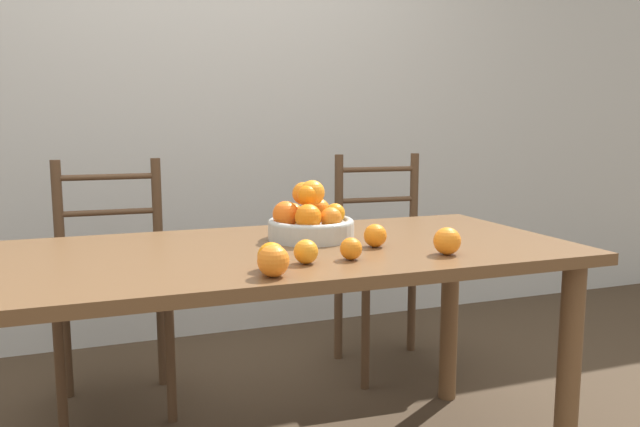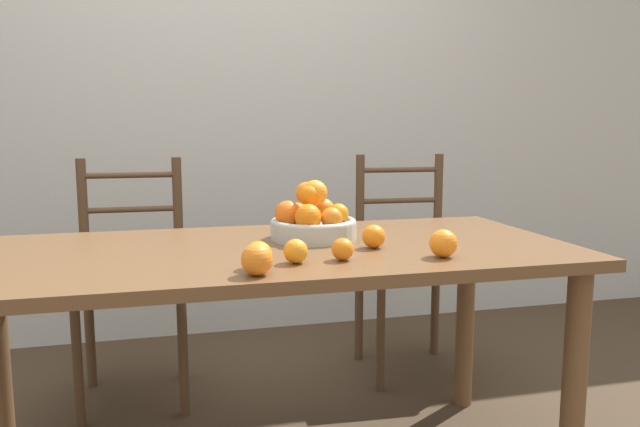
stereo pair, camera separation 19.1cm
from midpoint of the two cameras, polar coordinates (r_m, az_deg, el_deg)
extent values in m
cube|color=beige|center=(3.30, -7.68, 11.42)|extent=(8.00, 0.06, 2.60)
cube|color=brown|center=(1.87, -1.87, -3.67)|extent=(1.84, 0.83, 0.03)
cylinder|color=brown|center=(2.05, 24.81, -14.23)|extent=(0.07, 0.07, 0.71)
cylinder|color=brown|center=(2.57, 15.25, -9.21)|extent=(0.07, 0.07, 0.71)
cylinder|color=#B2B7B2|center=(2.00, 2.14, -1.60)|extent=(0.28, 0.28, 0.05)
torus|color=#B2B7B2|center=(1.99, 2.14, -0.83)|extent=(0.28, 0.28, 0.02)
sphere|color=orange|center=(2.02, 4.41, -0.03)|extent=(0.07, 0.07, 0.07)
sphere|color=orange|center=(2.07, 2.91, 0.29)|extent=(0.08, 0.08, 0.08)
sphere|color=orange|center=(2.05, 0.54, 0.03)|extent=(0.07, 0.07, 0.07)
sphere|color=orange|center=(1.97, -0.21, -0.04)|extent=(0.08, 0.08, 0.08)
sphere|color=orange|center=(1.91, 1.76, -0.37)|extent=(0.08, 0.08, 0.08)
sphere|color=orange|center=(1.93, 3.90, -0.45)|extent=(0.07, 0.07, 0.07)
sphere|color=orange|center=(1.98, 2.28, 1.90)|extent=(0.08, 0.08, 0.08)
sphere|color=orange|center=(2.00, 1.50, 1.85)|extent=(0.07, 0.07, 0.07)
sphere|color=orange|center=(1.96, 1.84, 1.64)|extent=(0.07, 0.07, 0.07)
sphere|color=orange|center=(1.65, 1.06, -3.50)|extent=(0.07, 0.07, 0.07)
sphere|color=orange|center=(1.52, -2.23, -4.28)|extent=(0.08, 0.08, 0.08)
sphere|color=orange|center=(1.87, 7.86, -2.12)|extent=(0.07, 0.07, 0.07)
sphere|color=orange|center=(1.78, 14.26, -2.70)|extent=(0.08, 0.08, 0.08)
sphere|color=orange|center=(1.59, -2.25, -3.85)|extent=(0.07, 0.07, 0.07)
sphere|color=orange|center=(1.69, 5.31, -3.31)|extent=(0.06, 0.06, 0.06)
cylinder|color=#513823|center=(2.48, -19.21, -13.09)|extent=(0.04, 0.04, 0.46)
cylinder|color=#513823|center=(2.47, -10.19, -12.85)|extent=(0.04, 0.04, 0.46)
cylinder|color=#513823|center=(2.75, -18.73, -5.38)|extent=(0.04, 0.04, 0.97)
cylinder|color=#513823|center=(2.74, -10.77, -5.14)|extent=(0.04, 0.04, 0.97)
cube|color=#513823|center=(2.57, -14.83, -6.39)|extent=(0.43, 0.41, 0.04)
cylinder|color=#513823|center=(2.71, -14.85, -2.66)|extent=(0.38, 0.03, 0.02)
cylinder|color=#513823|center=(2.69, -14.97, 0.34)|extent=(0.38, 0.03, 0.02)
cylinder|color=#513823|center=(2.67, -15.08, 3.39)|extent=(0.38, 0.03, 0.02)
cylinder|color=#513823|center=(2.66, 7.66, -11.24)|extent=(0.04, 0.04, 0.46)
cylinder|color=#513823|center=(2.80, 15.17, -10.45)|extent=(0.04, 0.04, 0.46)
cylinder|color=#513823|center=(2.92, 5.50, -4.20)|extent=(0.04, 0.04, 0.97)
cylinder|color=#513823|center=(3.05, 12.39, -3.83)|extent=(0.04, 0.04, 0.97)
cube|color=#513823|center=(2.82, 10.26, -4.94)|extent=(0.44, 0.43, 0.04)
cylinder|color=#513823|center=(2.95, 9.07, -1.60)|extent=(0.38, 0.05, 0.02)
cylinder|color=#513823|center=(2.93, 9.14, 1.16)|extent=(0.38, 0.05, 0.02)
cylinder|color=#513823|center=(2.92, 9.20, 3.96)|extent=(0.38, 0.05, 0.02)
camera|label=1|loc=(0.10, -87.14, 0.42)|focal=35.00mm
camera|label=2|loc=(0.10, 92.86, -0.42)|focal=35.00mm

